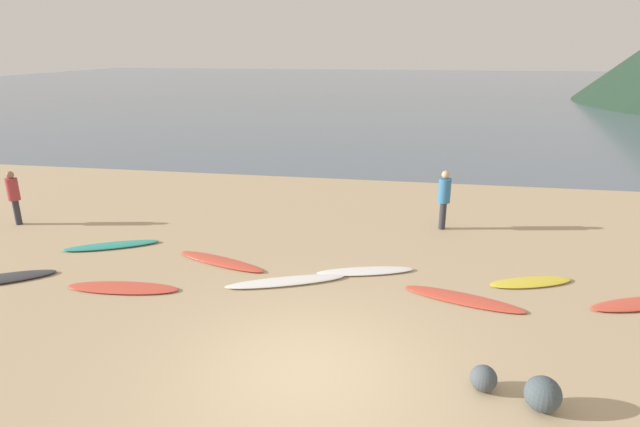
{
  "coord_description": "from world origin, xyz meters",
  "views": [
    {
      "loc": [
        1.41,
        -6.74,
        4.93
      ],
      "look_at": [
        -0.88,
        6.28,
        0.6
      ],
      "focal_mm": 28.64,
      "sensor_mm": 36.0,
      "label": 1
    }
  ],
  "objects_px": {
    "surfboard_1": "(112,245)",
    "surfboard_2": "(123,288)",
    "surfboard_7": "(531,282)",
    "surfboard_6": "(463,299)",
    "surfboard_5": "(365,271)",
    "beach_rock_near": "(483,378)",
    "surfboard_3": "(221,261)",
    "beach_rock_far": "(543,394)",
    "surfboard_4": "(286,281)",
    "person_0": "(13,193)",
    "person_1": "(444,195)"
  },
  "relations": [
    {
      "from": "surfboard_4",
      "to": "surfboard_6",
      "type": "distance_m",
      "value": 3.77
    },
    {
      "from": "surfboard_6",
      "to": "person_1",
      "type": "distance_m",
      "value": 4.45
    },
    {
      "from": "beach_rock_far",
      "to": "beach_rock_near",
      "type": "bearing_deg",
      "value": 158.1
    },
    {
      "from": "beach_rock_near",
      "to": "beach_rock_far",
      "type": "xyz_separation_m",
      "value": [
        0.77,
        -0.31,
        0.06
      ]
    },
    {
      "from": "surfboard_3",
      "to": "person_1",
      "type": "xyz_separation_m",
      "value": [
        5.34,
        3.38,
        0.96
      ]
    },
    {
      "from": "surfboard_7",
      "to": "surfboard_4",
      "type": "bearing_deg",
      "value": 169.73
    },
    {
      "from": "surfboard_7",
      "to": "person_1",
      "type": "xyz_separation_m",
      "value": [
        -1.74,
        3.29,
        0.96
      ]
    },
    {
      "from": "surfboard_2",
      "to": "surfboard_7",
      "type": "xyz_separation_m",
      "value": [
        8.65,
        1.79,
        0.0
      ]
    },
    {
      "from": "person_0",
      "to": "surfboard_5",
      "type": "bearing_deg",
      "value": -74.36
    },
    {
      "from": "surfboard_7",
      "to": "person_1",
      "type": "relative_size",
      "value": 1.13
    },
    {
      "from": "surfboard_1",
      "to": "surfboard_2",
      "type": "bearing_deg",
      "value": -79.9
    },
    {
      "from": "surfboard_2",
      "to": "beach_rock_near",
      "type": "distance_m",
      "value": 7.47
    },
    {
      "from": "surfboard_4",
      "to": "surfboard_2",
      "type": "bearing_deg",
      "value": 172.44
    },
    {
      "from": "surfboard_2",
      "to": "beach_rock_far",
      "type": "xyz_separation_m",
      "value": [
        7.92,
        -2.47,
        0.22
      ]
    },
    {
      "from": "surfboard_2",
      "to": "surfboard_5",
      "type": "xyz_separation_m",
      "value": [
        5.03,
        1.73,
        0.0
      ]
    },
    {
      "from": "surfboard_3",
      "to": "beach_rock_far",
      "type": "relative_size",
      "value": 4.83
    },
    {
      "from": "surfboard_4",
      "to": "surfboard_6",
      "type": "bearing_deg",
      "value": -24.55
    },
    {
      "from": "surfboard_1",
      "to": "surfboard_7",
      "type": "relative_size",
      "value": 1.23
    },
    {
      "from": "surfboard_1",
      "to": "surfboard_2",
      "type": "xyz_separation_m",
      "value": [
        1.58,
        -2.18,
        -0.01
      ]
    },
    {
      "from": "surfboard_4",
      "to": "surfboard_7",
      "type": "height_order",
      "value": "surfboard_4"
    },
    {
      "from": "surfboard_5",
      "to": "beach_rock_far",
      "type": "xyz_separation_m",
      "value": [
        2.88,
        -4.2,
        0.22
      ]
    },
    {
      "from": "surfboard_1",
      "to": "surfboard_6",
      "type": "height_order",
      "value": "surfboard_1"
    },
    {
      "from": "surfboard_1",
      "to": "surfboard_2",
      "type": "height_order",
      "value": "surfboard_1"
    },
    {
      "from": "surfboard_2",
      "to": "beach_rock_far",
      "type": "distance_m",
      "value": 8.29
    },
    {
      "from": "surfboard_4",
      "to": "surfboard_7",
      "type": "xyz_separation_m",
      "value": [
        5.29,
        0.9,
        -0.01
      ]
    },
    {
      "from": "person_0",
      "to": "surfboard_3",
      "type": "bearing_deg",
      "value": -79.08
    },
    {
      "from": "person_0",
      "to": "person_1",
      "type": "relative_size",
      "value": 0.94
    },
    {
      "from": "surfboard_1",
      "to": "surfboard_3",
      "type": "distance_m",
      "value": 3.18
    },
    {
      "from": "surfboard_3",
      "to": "beach_rock_near",
      "type": "relative_size",
      "value": 6.15
    },
    {
      "from": "surfboard_4",
      "to": "surfboard_6",
      "type": "relative_size",
      "value": 1.08
    },
    {
      "from": "surfboard_4",
      "to": "surfboard_7",
      "type": "distance_m",
      "value": 5.37
    },
    {
      "from": "surfboard_2",
      "to": "surfboard_7",
      "type": "bearing_deg",
      "value": 6.57
    },
    {
      "from": "surfboard_2",
      "to": "surfboard_6",
      "type": "distance_m",
      "value": 7.16
    },
    {
      "from": "person_1",
      "to": "beach_rock_near",
      "type": "bearing_deg",
      "value": 114.67
    },
    {
      "from": "beach_rock_far",
      "to": "surfboard_2",
      "type": "bearing_deg",
      "value": 162.67
    },
    {
      "from": "surfboard_4",
      "to": "surfboard_5",
      "type": "xyz_separation_m",
      "value": [
        1.67,
        0.85,
        -0.0
      ]
    },
    {
      "from": "surfboard_4",
      "to": "surfboard_5",
      "type": "relative_size",
      "value": 1.18
    },
    {
      "from": "surfboard_7",
      "to": "surfboard_6",
      "type": "bearing_deg",
      "value": -165.42
    },
    {
      "from": "surfboard_4",
      "to": "surfboard_3",
      "type": "bearing_deg",
      "value": 133.48
    },
    {
      "from": "surfboard_5",
      "to": "beach_rock_near",
      "type": "xyz_separation_m",
      "value": [
        2.12,
        -3.89,
        0.16
      ]
    },
    {
      "from": "person_0",
      "to": "beach_rock_far",
      "type": "distance_m",
      "value": 14.39
    },
    {
      "from": "surfboard_2",
      "to": "surfboard_7",
      "type": "relative_size",
      "value": 1.27
    },
    {
      "from": "surfboard_4",
      "to": "person_1",
      "type": "distance_m",
      "value": 5.57
    },
    {
      "from": "surfboard_2",
      "to": "person_1",
      "type": "bearing_deg",
      "value": 31.2
    },
    {
      "from": "surfboard_1",
      "to": "person_0",
      "type": "height_order",
      "value": "person_0"
    },
    {
      "from": "surfboard_1",
      "to": "surfboard_6",
      "type": "distance_m",
      "value": 8.82
    },
    {
      "from": "surfboard_4",
      "to": "beach_rock_far",
      "type": "distance_m",
      "value": 5.66
    },
    {
      "from": "surfboard_5",
      "to": "surfboard_6",
      "type": "distance_m",
      "value": 2.32
    },
    {
      "from": "surfboard_7",
      "to": "beach_rock_near",
      "type": "height_order",
      "value": "beach_rock_near"
    },
    {
      "from": "surfboard_5",
      "to": "person_0",
      "type": "xyz_separation_m",
      "value": [
        -10.26,
        1.61,
        0.9
      ]
    }
  ]
}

